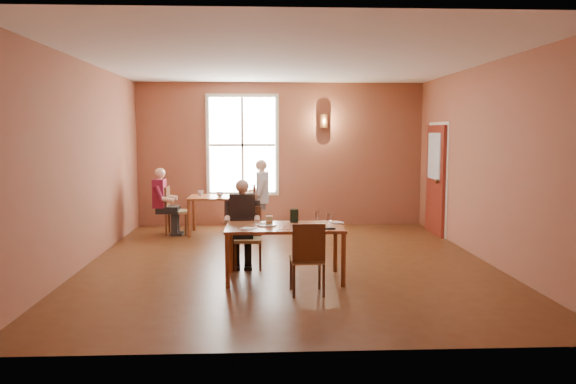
{
  "coord_description": "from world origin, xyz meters",
  "views": [
    {
      "loc": [
        -0.4,
        -8.33,
        1.95
      ],
      "look_at": [
        0.0,
        0.2,
        1.05
      ],
      "focal_mm": 35.0,
      "sensor_mm": 36.0,
      "label": 1
    }
  ],
  "objects_px": {
    "diner_white": "(246,198)",
    "chair_diner_maroon": "(177,210)",
    "chair_diner_main": "(248,238)",
    "diner_maroon": "(175,202)",
    "chair_diner_white": "(245,209)",
    "second_table": "(211,215)",
    "diner_main": "(248,227)",
    "main_table": "(284,253)",
    "chair_empty": "(307,258)"
  },
  "relations": [
    {
      "from": "diner_main",
      "to": "diner_white",
      "type": "distance_m",
      "value": 2.88
    },
    {
      "from": "second_table",
      "to": "diner_white",
      "type": "distance_m",
      "value": 0.76
    },
    {
      "from": "diner_maroon",
      "to": "main_table",
      "type": "bearing_deg",
      "value": 29.33
    },
    {
      "from": "main_table",
      "to": "diner_main",
      "type": "bearing_deg",
      "value": 128.88
    },
    {
      "from": "chair_diner_maroon",
      "to": "diner_maroon",
      "type": "distance_m",
      "value": 0.16
    },
    {
      "from": "second_table",
      "to": "diner_main",
      "type": "bearing_deg",
      "value": -74.75
    },
    {
      "from": "main_table",
      "to": "chair_diner_white",
      "type": "distance_m",
      "value": 3.55
    },
    {
      "from": "chair_diner_maroon",
      "to": "diner_maroon",
      "type": "height_order",
      "value": "diner_maroon"
    },
    {
      "from": "chair_diner_white",
      "to": "chair_empty",
      "type": "bearing_deg",
      "value": -168.09
    },
    {
      "from": "chair_empty",
      "to": "diner_white",
      "type": "height_order",
      "value": "diner_white"
    },
    {
      "from": "chair_diner_main",
      "to": "second_table",
      "type": "bearing_deg",
      "value": -74.6
    },
    {
      "from": "diner_maroon",
      "to": "chair_diner_white",
      "type": "bearing_deg",
      "value": 90.0
    },
    {
      "from": "second_table",
      "to": "chair_diner_maroon",
      "type": "height_order",
      "value": "chair_diner_maroon"
    },
    {
      "from": "diner_white",
      "to": "chair_diner_main",
      "type": "bearing_deg",
      "value": -177.92
    },
    {
      "from": "chair_diner_white",
      "to": "diner_maroon",
      "type": "height_order",
      "value": "diner_maroon"
    },
    {
      "from": "chair_diner_main",
      "to": "chair_diner_white",
      "type": "distance_m",
      "value": 2.85
    },
    {
      "from": "diner_white",
      "to": "chair_diner_white",
      "type": "bearing_deg",
      "value": 90.0
    },
    {
      "from": "second_table",
      "to": "chair_diner_maroon",
      "type": "relative_size",
      "value": 0.9
    },
    {
      "from": "second_table",
      "to": "chair_diner_white",
      "type": "relative_size",
      "value": 0.86
    },
    {
      "from": "chair_diner_main",
      "to": "diner_main",
      "type": "distance_m",
      "value": 0.18
    },
    {
      "from": "diner_white",
      "to": "chair_diner_maroon",
      "type": "distance_m",
      "value": 1.35
    },
    {
      "from": "chair_diner_main",
      "to": "chair_empty",
      "type": "relative_size",
      "value": 0.99
    },
    {
      "from": "main_table",
      "to": "diner_white",
      "type": "distance_m",
      "value": 3.56
    },
    {
      "from": "diner_maroon",
      "to": "chair_diner_maroon",
      "type": "bearing_deg",
      "value": 90.0
    },
    {
      "from": "main_table",
      "to": "diner_main",
      "type": "relative_size",
      "value": 1.26
    },
    {
      "from": "chair_diner_white",
      "to": "diner_white",
      "type": "height_order",
      "value": "diner_white"
    },
    {
      "from": "main_table",
      "to": "chair_diner_white",
      "type": "xyz_separation_m",
      "value": [
        -0.63,
        3.49,
        0.12
      ]
    },
    {
      "from": "main_table",
      "to": "diner_white",
      "type": "xyz_separation_m",
      "value": [
        -0.6,
        3.49,
        0.33
      ]
    },
    {
      "from": "chair_empty",
      "to": "diner_main",
      "type": "bearing_deg",
      "value": 117.64
    },
    {
      "from": "chair_diner_main",
      "to": "diner_white",
      "type": "distance_m",
      "value": 2.86
    },
    {
      "from": "chair_diner_white",
      "to": "main_table",
      "type": "bearing_deg",
      "value": -169.72
    },
    {
      "from": "chair_diner_white",
      "to": "diner_maroon",
      "type": "distance_m",
      "value": 1.34
    },
    {
      "from": "chair_diner_main",
      "to": "chair_diner_maroon",
      "type": "relative_size",
      "value": 0.96
    },
    {
      "from": "diner_main",
      "to": "diner_maroon",
      "type": "distance_m",
      "value": 3.22
    },
    {
      "from": "diner_white",
      "to": "diner_maroon",
      "type": "distance_m",
      "value": 1.36
    },
    {
      "from": "main_table",
      "to": "diner_maroon",
      "type": "height_order",
      "value": "diner_maroon"
    },
    {
      "from": "second_table",
      "to": "chair_diner_white",
      "type": "distance_m",
      "value": 0.66
    },
    {
      "from": "diner_main",
      "to": "chair_diner_main",
      "type": "bearing_deg",
      "value": -90.0
    },
    {
      "from": "second_table",
      "to": "chair_diner_maroon",
      "type": "bearing_deg",
      "value": 180.0
    },
    {
      "from": "diner_white",
      "to": "diner_main",
      "type": "bearing_deg",
      "value": -177.94
    },
    {
      "from": "diner_main",
      "to": "chair_diner_white",
      "type": "relative_size",
      "value": 1.27
    },
    {
      "from": "chair_diner_main",
      "to": "second_table",
      "type": "xyz_separation_m",
      "value": [
        -0.78,
        2.84,
        -0.08
      ]
    },
    {
      "from": "second_table",
      "to": "chair_diner_white",
      "type": "xyz_separation_m",
      "value": [
        0.65,
        0.0,
        0.12
      ]
    },
    {
      "from": "main_table",
      "to": "second_table",
      "type": "distance_m",
      "value": 3.72
    },
    {
      "from": "second_table",
      "to": "chair_diner_main",
      "type": "bearing_deg",
      "value": -74.6
    },
    {
      "from": "chair_diner_main",
      "to": "diner_maroon",
      "type": "xyz_separation_m",
      "value": [
        -1.46,
        2.84,
        0.18
      ]
    },
    {
      "from": "chair_diner_main",
      "to": "diner_maroon",
      "type": "bearing_deg",
      "value": -62.77
    },
    {
      "from": "main_table",
      "to": "diner_maroon",
      "type": "distance_m",
      "value": 4.02
    },
    {
      "from": "diner_main",
      "to": "chair_diner_white",
      "type": "xyz_separation_m",
      "value": [
        -0.13,
        2.87,
        -0.13
      ]
    },
    {
      "from": "chair_diner_white",
      "to": "diner_white",
      "type": "relative_size",
      "value": 0.7
    }
  ]
}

